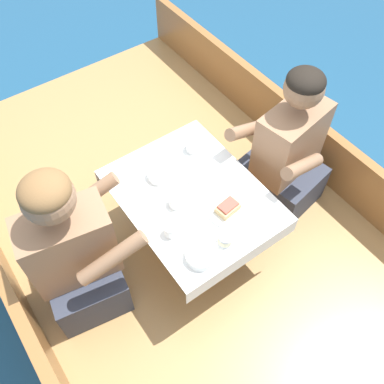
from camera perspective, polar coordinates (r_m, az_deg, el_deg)
The scene contains 20 objects.
ground_plane at distance 2.85m, azimuth -1.42°, elevation -7.62°, with size 60.00×60.00×0.00m, color navy.
boat_deck at distance 2.72m, azimuth -1.49°, elevation -6.07°, with size 2.00×3.41×0.30m, color #A87F4C.
gunwale_port at distance 2.33m, azimuth -22.32°, elevation -13.43°, with size 0.06×3.41×0.36m, color #936033.
gunwale_starboard at distance 2.88m, azimuth 14.56°, elevation 7.29°, with size 0.06×3.41×0.36m, color #936033.
cockpit_table at distance 2.20m, azimuth -0.00°, elevation -1.00°, with size 0.67×0.85×0.44m.
person_port at distance 2.12m, azimuth -15.38°, elevation -7.90°, with size 0.57×0.51×0.95m.
person_starboard at distance 2.49m, azimuth 12.48°, elevation 5.07°, with size 0.57×0.51×0.94m.
plate_sandwich at distance 2.11m, azimuth 4.75°, elevation -2.50°, with size 0.20×0.20×0.01m.
plate_bread at distance 2.24m, azimuth 1.20°, elevation 2.45°, with size 0.18×0.18×0.01m.
sandwich at distance 2.09m, azimuth 4.80°, elevation -2.08°, with size 0.12×0.09×0.05m.
bowl_port_near at distance 1.96m, azimuth 1.24°, elevation -8.40°, with size 0.15×0.15×0.04m.
bowl_starboard_near at distance 2.22m, azimuth -4.44°, elevation 2.36°, with size 0.12×0.12×0.04m.
coffee_cup_port at distance 2.11m, azimuth -2.09°, elevation -1.19°, with size 0.10×0.07×0.06m.
coffee_cup_starboard at distance 2.34m, azimuth 0.19°, elevation 6.22°, with size 0.11×0.08×0.06m.
coffee_cup_center at distance 2.01m, azimuth -2.76°, elevation -5.05°, with size 0.10×0.07×0.06m.
tin_can at distance 1.99m, azimuth 4.44°, elevation -6.37°, with size 0.07×0.07×0.05m.
utensil_knife_port at distance 2.27m, azimuth -6.72°, elevation 2.72°, with size 0.16×0.09×0.00m.
utensil_knife_starboard at distance 2.03m, azimuth 6.97°, elevation -6.52°, with size 0.15×0.10×0.00m.
utensil_spoon_starboard at distance 2.21m, azimuth 7.17°, elevation 0.58°, with size 0.07×0.16×0.01m.
utensil_spoon_center at distance 2.10m, azimuth 0.16°, elevation -2.77°, with size 0.04×0.17×0.01m.
Camera 1 is at (-0.75, -1.16, 2.49)m, focal length 40.00 mm.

